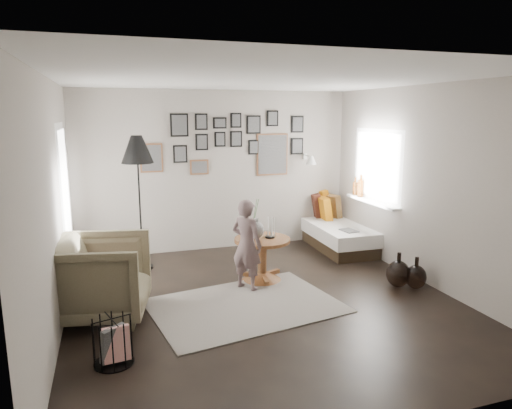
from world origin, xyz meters
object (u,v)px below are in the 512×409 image
object	(u,v)px
floor_lamp	(137,154)
demijohn_small	(416,277)
vase	(256,226)
armchair	(101,278)
pedestal_table	(262,261)
magazine_basket	(113,342)
child	(247,245)
daybed	(333,230)
demijohn_large	(398,274)

from	to	relation	value
floor_lamp	demijohn_small	world-z (taller)	floor_lamp
vase	armchair	bearing A→B (deg)	-164.68
floor_lamp	pedestal_table	bearing A→B (deg)	-34.02
magazine_basket	vase	bearing A→B (deg)	40.46
floor_lamp	demijohn_small	xyz separation A→B (m)	(3.30, -1.91, -1.51)
floor_lamp	child	xyz separation A→B (m)	(1.22, -1.24, -1.08)
pedestal_table	daybed	world-z (taller)	daybed
demijohn_large	pedestal_table	bearing A→B (deg)	154.44
floor_lamp	child	size ratio (longest dim) A/B	1.64
pedestal_table	daybed	xyz separation A→B (m)	(1.69, 1.22, 0.00)
floor_lamp	magazine_basket	bearing A→B (deg)	-99.84
vase	magazine_basket	distance (m)	2.52
vase	magazine_basket	xyz separation A→B (m)	(-1.87, -1.60, -0.54)
armchair	child	bearing A→B (deg)	-68.65
magazine_basket	demijohn_small	bearing A→B (deg)	10.40
vase	child	size ratio (longest dim) A/B	0.45
demijohn_large	armchair	bearing A→B (deg)	176.06
pedestal_table	daybed	distance (m)	2.09
child	daybed	bearing A→B (deg)	-93.61
demijohn_large	demijohn_small	size ratio (longest dim) A/B	1.10
daybed	pedestal_table	bearing A→B (deg)	-142.84
pedestal_table	demijohn_small	distance (m)	2.01
armchair	magazine_basket	bearing A→B (deg)	-163.20
armchair	floor_lamp	distance (m)	2.03
armchair	demijohn_large	bearing A→B (deg)	-82.04
pedestal_table	child	bearing A→B (deg)	-141.69
daybed	demijohn_large	bearing A→B (deg)	-91.00
pedestal_table	vase	bearing A→B (deg)	165.96
armchair	magazine_basket	distance (m)	1.09
vase	demijohn_small	size ratio (longest dim) A/B	1.28
vase	floor_lamp	size ratio (longest dim) A/B	0.28
vase	demijohn_small	world-z (taller)	vase
demijohn_large	demijohn_small	xyz separation A→B (m)	(0.18, -0.12, -0.02)
floor_lamp	demijohn_large	xyz separation A→B (m)	(3.12, -1.79, -1.49)
floor_lamp	demijohn_large	size ratio (longest dim) A/B	4.18
vase	armchair	distance (m)	2.06
daybed	armchair	world-z (taller)	armchair
daybed	demijohn_large	distance (m)	2.00
vase	demijohn_small	bearing A→B (deg)	-25.91
floor_lamp	magazine_basket	distance (m)	3.01
child	vase	bearing A→B (deg)	-79.77
demijohn_small	magazine_basket	bearing A→B (deg)	-169.60
magazine_basket	child	distance (m)	2.18
pedestal_table	child	size ratio (longest dim) A/B	0.64
armchair	child	xyz separation A→B (m)	(1.76, 0.29, 0.14)
armchair	child	distance (m)	1.79
magazine_basket	demijohn_large	size ratio (longest dim) A/B	0.93
floor_lamp	child	world-z (taller)	floor_lamp
daybed	vase	bearing A→B (deg)	-144.53
demijohn_small	demijohn_large	bearing A→B (deg)	146.83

